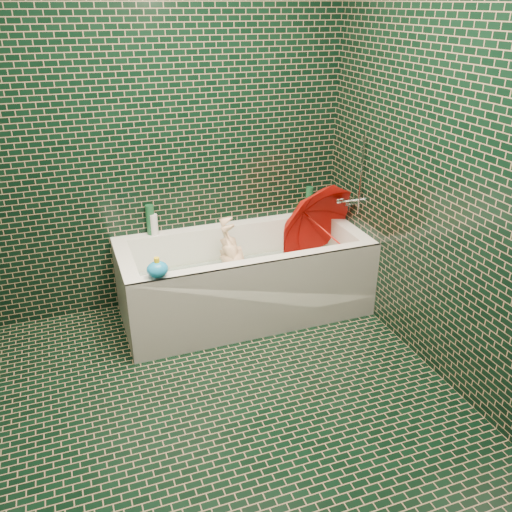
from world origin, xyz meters
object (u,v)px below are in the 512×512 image
object	(u,v)px
bathtub	(245,286)
child	(239,274)
umbrella	(326,232)
rubber_duck	(305,208)
bath_toy	(157,269)

from	to	relation	value
bathtub	child	xyz separation A→B (m)	(-0.04, -0.00, 0.10)
bathtub	umbrella	world-z (taller)	umbrella
rubber_duck	bath_toy	bearing A→B (deg)	-168.28
bathtub	rubber_duck	distance (m)	0.80
rubber_duck	bathtub	bearing A→B (deg)	-166.34
bathtub	umbrella	size ratio (longest dim) A/B	2.75
rubber_duck	bath_toy	world-z (taller)	bath_toy
bathtub	child	world-z (taller)	bathtub
bathtub	rubber_duck	world-z (taller)	rubber_duck
child	umbrella	xyz separation A→B (m)	(0.62, -0.07, 0.26)
child	bath_toy	xyz separation A→B (m)	(-0.61, -0.32, 0.30)
child	umbrella	distance (m)	0.68
bathtub	child	size ratio (longest dim) A/B	2.13
bathtub	bath_toy	world-z (taller)	bath_toy
child	umbrella	size ratio (longest dim) A/B	1.29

